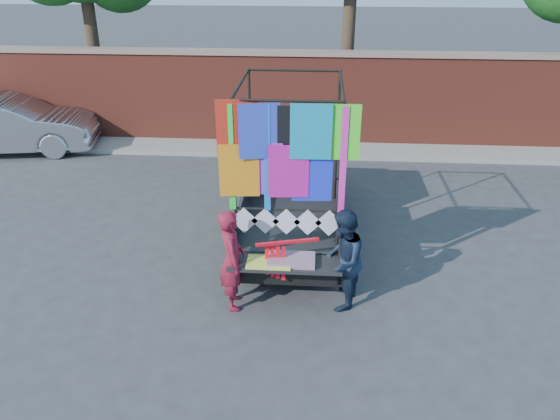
# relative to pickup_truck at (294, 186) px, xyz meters

# --- Properties ---
(ground) EXTENTS (90.00, 90.00, 0.00)m
(ground) POSITION_rel_pickup_truck_xyz_m (0.23, -1.99, -0.82)
(ground) COLOR #38383A
(ground) RESTS_ON ground
(brick_wall) EXTENTS (30.00, 0.45, 2.61)m
(brick_wall) POSITION_rel_pickup_truck_xyz_m (0.23, 5.01, 0.50)
(brick_wall) COLOR brown
(brick_wall) RESTS_ON ground
(curb) EXTENTS (30.00, 1.20, 0.12)m
(curb) POSITION_rel_pickup_truck_xyz_m (0.23, 4.31, -0.76)
(curb) COLOR gray
(curb) RESTS_ON ground
(pickup_truck) EXTENTS (2.05, 5.16, 3.25)m
(pickup_truck) POSITION_rel_pickup_truck_xyz_m (0.00, 0.00, 0.00)
(pickup_truck) COLOR black
(pickup_truck) RESTS_ON ground
(sedan) EXTENTS (4.80, 2.32, 1.52)m
(sedan) POSITION_rel_pickup_truck_xyz_m (-7.96, 3.76, -0.06)
(sedan) COLOR #B0B2B7
(sedan) RESTS_ON ground
(woman) EXTENTS (0.53, 0.68, 1.66)m
(woman) POSITION_rel_pickup_truck_xyz_m (-0.81, -2.90, 0.01)
(woman) COLOR maroon
(woman) RESTS_ON ground
(man) EXTENTS (0.77, 0.91, 1.65)m
(man) POSITION_rel_pickup_truck_xyz_m (0.88, -2.79, 0.00)
(man) COLOR #162438
(man) RESTS_ON ground
(streamer_bundle) EXTENTS (0.96, 0.31, 0.67)m
(streamer_bundle) POSITION_rel_pickup_truck_xyz_m (-0.07, -2.86, 0.13)
(streamer_bundle) COLOR #FF0D1D
(streamer_bundle) RESTS_ON ground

